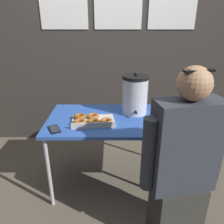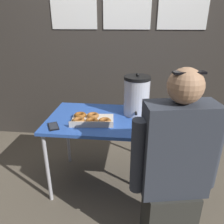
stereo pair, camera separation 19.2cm
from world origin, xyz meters
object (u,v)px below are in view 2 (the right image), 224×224
at_px(coffee_urn, 137,95).
at_px(donut_box, 91,119).
at_px(cell_phone, 53,126).
at_px(person_seated, 174,172).

bearing_deg(coffee_urn, donut_box, -150.32).
xyz_separation_m(cell_phone, person_seated, (0.92, -0.36, -0.10)).
bearing_deg(cell_phone, donut_box, -3.64).
bearing_deg(donut_box, coffee_urn, 23.86).
bearing_deg(person_seated, donut_box, -48.58).
height_order(donut_box, person_seated, person_seated).
height_order(coffee_urn, person_seated, person_seated).
relative_size(coffee_urn, cell_phone, 2.36).
height_order(donut_box, coffee_urn, coffee_urn).
relative_size(coffee_urn, person_seated, 0.30).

